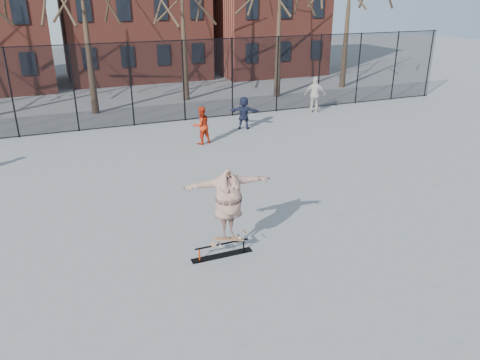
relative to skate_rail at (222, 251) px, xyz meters
name	(u,v)px	position (x,y,z in m)	size (l,w,h in m)	color
ground	(279,242)	(1.63, 0.07, -0.14)	(100.00, 100.00, 0.00)	slate
skate_rail	(222,251)	(0.00, 0.00, 0.00)	(1.59, 0.24, 0.35)	black
skateboard	(229,240)	(0.19, 0.00, 0.26)	(0.84, 0.20, 0.10)	#9E693F
skater	(228,206)	(0.19, 0.00, 1.20)	(2.18, 0.59, 1.78)	#57327D
bystander_red	(201,125)	(2.41, 9.03, 0.68)	(0.79, 0.62, 1.63)	red
bystander_white	(315,95)	(9.84, 12.07, 0.83)	(1.13, 0.47, 1.93)	beige
bystander_navy	(244,113)	(5.02, 10.53, 0.64)	(1.45, 0.46, 1.56)	#1B2036
fence	(159,82)	(1.62, 13.07, 1.92)	(34.03, 0.07, 4.00)	black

